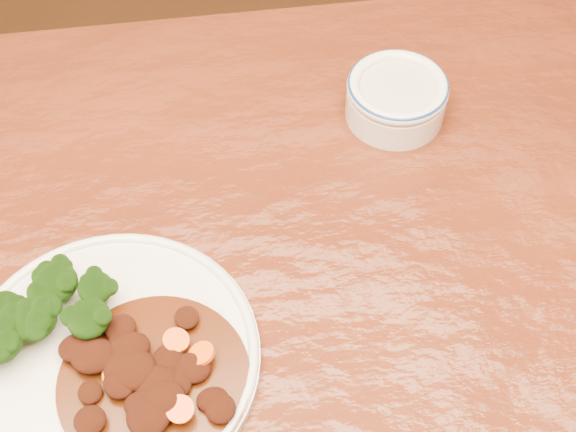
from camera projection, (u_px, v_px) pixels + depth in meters
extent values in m
cube|color=#54200E|center=(233.00, 379.00, 0.68)|extent=(1.59, 1.06, 0.04)
cylinder|color=silver|center=(110.00, 360.00, 0.66)|extent=(0.25, 0.25, 0.01)
torus|color=silver|center=(109.00, 357.00, 0.66)|extent=(0.25, 0.25, 0.01)
cylinder|color=#60954D|center=(61.00, 294.00, 0.69)|extent=(0.01, 0.01, 0.01)
ellipsoid|color=black|center=(55.00, 282.00, 0.67)|extent=(0.04, 0.04, 0.03)
cylinder|color=#60954D|center=(99.00, 298.00, 0.68)|extent=(0.01, 0.01, 0.01)
ellipsoid|color=black|center=(95.00, 288.00, 0.67)|extent=(0.03, 0.03, 0.02)
cylinder|color=#60954D|center=(10.00, 319.00, 0.67)|extent=(0.01, 0.01, 0.01)
ellipsoid|color=black|center=(4.00, 309.00, 0.66)|extent=(0.03, 0.03, 0.03)
cylinder|color=#60954D|center=(93.00, 330.00, 0.67)|extent=(0.01, 0.01, 0.01)
ellipsoid|color=black|center=(88.00, 319.00, 0.65)|extent=(0.03, 0.03, 0.03)
cylinder|color=#60954D|center=(39.00, 330.00, 0.67)|extent=(0.01, 0.01, 0.01)
ellipsoid|color=black|center=(33.00, 319.00, 0.65)|extent=(0.04, 0.04, 0.03)
cylinder|color=#60954D|center=(5.00, 353.00, 0.65)|extent=(0.01, 0.01, 0.01)
cylinder|color=#60954D|center=(62.00, 288.00, 0.69)|extent=(0.01, 0.01, 0.01)
ellipsoid|color=black|center=(57.00, 277.00, 0.68)|extent=(0.03, 0.03, 0.02)
cylinder|color=#3F1A06|center=(154.00, 381.00, 0.64)|extent=(0.16, 0.16, 0.00)
ellipsoid|color=black|center=(120.00, 382.00, 0.63)|extent=(0.03, 0.03, 0.01)
ellipsoid|color=black|center=(121.00, 342.00, 0.65)|extent=(0.02, 0.02, 0.01)
ellipsoid|color=black|center=(78.00, 348.00, 0.65)|extent=(0.03, 0.03, 0.02)
ellipsoid|color=black|center=(90.00, 420.00, 0.61)|extent=(0.03, 0.02, 0.01)
ellipsoid|color=black|center=(125.00, 367.00, 0.64)|extent=(0.04, 0.03, 0.02)
ellipsoid|color=black|center=(221.00, 408.00, 0.62)|extent=(0.02, 0.03, 0.01)
ellipsoid|color=black|center=(137.00, 342.00, 0.66)|extent=(0.02, 0.02, 0.01)
ellipsoid|color=black|center=(174.00, 385.00, 0.63)|extent=(0.03, 0.03, 0.01)
ellipsoid|color=black|center=(131.00, 348.00, 0.65)|extent=(0.03, 0.03, 0.02)
ellipsoid|color=black|center=(156.00, 384.00, 0.63)|extent=(0.04, 0.03, 0.02)
ellipsoid|color=black|center=(150.00, 388.00, 0.63)|extent=(0.02, 0.02, 0.01)
ellipsoid|color=black|center=(163.00, 399.00, 0.62)|extent=(0.04, 0.03, 0.02)
ellipsoid|color=black|center=(89.00, 335.00, 0.66)|extent=(0.02, 0.02, 0.01)
ellipsoid|color=black|center=(133.00, 370.00, 0.64)|extent=(0.04, 0.04, 0.02)
ellipsoid|color=black|center=(133.00, 375.00, 0.64)|extent=(0.02, 0.02, 0.01)
ellipsoid|color=black|center=(90.00, 392.00, 0.63)|extent=(0.02, 0.02, 0.01)
ellipsoid|color=black|center=(121.00, 328.00, 0.66)|extent=(0.03, 0.03, 0.01)
ellipsoid|color=black|center=(140.00, 404.00, 0.62)|extent=(0.03, 0.02, 0.01)
ellipsoid|color=black|center=(187.00, 318.00, 0.67)|extent=(0.02, 0.02, 0.01)
ellipsoid|color=black|center=(212.00, 400.00, 0.63)|extent=(0.03, 0.02, 0.01)
ellipsoid|color=black|center=(168.00, 360.00, 0.65)|extent=(0.03, 0.03, 0.01)
ellipsoid|color=black|center=(93.00, 356.00, 0.64)|extent=(0.04, 0.03, 0.02)
ellipsoid|color=black|center=(148.00, 416.00, 0.61)|extent=(0.03, 0.03, 0.02)
ellipsoid|color=black|center=(193.00, 368.00, 0.64)|extent=(0.03, 0.03, 0.02)
cylinder|color=#E74D0C|center=(180.00, 409.00, 0.61)|extent=(0.03, 0.03, 0.01)
cylinder|color=#E74D0C|center=(145.00, 422.00, 0.61)|extent=(0.02, 0.02, 0.01)
cylinder|color=#E74D0C|center=(157.00, 407.00, 0.62)|extent=(0.03, 0.03, 0.01)
cylinder|color=#E74D0C|center=(115.00, 374.00, 0.63)|extent=(0.03, 0.03, 0.01)
cylinder|color=#E74D0C|center=(176.00, 340.00, 0.65)|extent=(0.03, 0.03, 0.01)
cylinder|color=#E74D0C|center=(202.00, 354.00, 0.64)|extent=(0.02, 0.02, 0.01)
cylinder|color=silver|center=(395.00, 103.00, 0.82)|extent=(0.10, 0.10, 0.03)
cylinder|color=beige|center=(398.00, 89.00, 0.81)|extent=(0.08, 0.08, 0.01)
torus|color=silver|center=(398.00, 87.00, 0.80)|extent=(0.10, 0.10, 0.01)
torus|color=navy|center=(398.00, 85.00, 0.80)|extent=(0.10, 0.10, 0.00)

